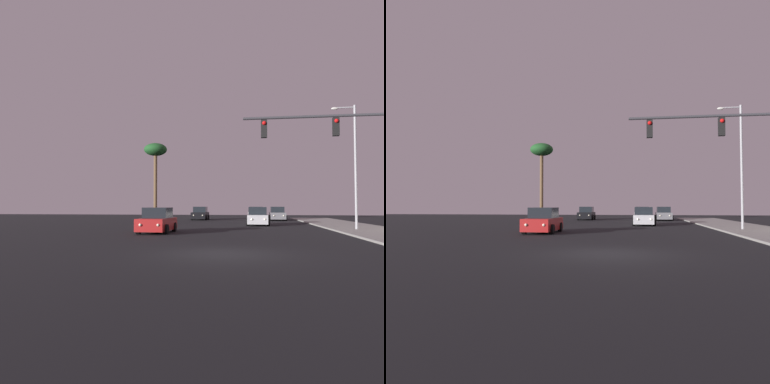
{
  "view_description": "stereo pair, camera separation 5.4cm",
  "coord_description": "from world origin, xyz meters",
  "views": [
    {
      "loc": [
        0.86,
        -14.09,
        1.79
      ],
      "look_at": [
        -3.51,
        15.98,
        2.92
      ],
      "focal_mm": 35.0,
      "sensor_mm": 36.0,
      "label": 1
    },
    {
      "loc": [
        0.91,
        -14.08,
        1.79
      ],
      "look_at": [
        -3.51,
        15.98,
        2.92
      ],
      "focal_mm": 35.0,
      "sensor_mm": 36.0,
      "label": 2
    }
  ],
  "objects": [
    {
      "name": "car_red",
      "position": [
        -5.0,
        10.2,
        0.76
      ],
      "size": [
        2.04,
        4.34,
        1.68
      ],
      "rotation": [
        0.0,
        0.0,
        3.11
      ],
      "color": "maroon",
      "rests_on": "ground"
    },
    {
      "name": "street_lamp",
      "position": [
        8.58,
        14.26,
        5.12
      ],
      "size": [
        1.74,
        0.24,
        9.0
      ],
      "color": "#99999E",
      "rests_on": "sidewalk_right"
    },
    {
      "name": "car_grey",
      "position": [
        4.65,
        33.16,
        0.76
      ],
      "size": [
        2.04,
        4.32,
        1.68
      ],
      "rotation": [
        0.0,
        0.0,
        3.13
      ],
      "color": "slate",
      "rests_on": "ground"
    },
    {
      "name": "car_silver",
      "position": [
        1.89,
        20.82,
        0.76
      ],
      "size": [
        2.04,
        4.33,
        1.68
      ],
      "rotation": [
        0.0,
        0.0,
        3.11
      ],
      "color": "#B7B7BC",
      "rests_on": "ground"
    },
    {
      "name": "palm_tree_mid",
      "position": [
        -8.54,
        24.0,
        7.26
      ],
      "size": [
        2.4,
        2.4,
        8.36
      ],
      "color": "brown",
      "rests_on": "ground"
    },
    {
      "name": "traffic_light_mast",
      "position": [
        5.68,
        4.94,
        4.71
      ],
      "size": [
        7.04,
        0.36,
        6.5
      ],
      "color": "#38383D",
      "rests_on": "sidewalk_right"
    },
    {
      "name": "car_white",
      "position": [
        2.02,
        33.16,
        0.76
      ],
      "size": [
        2.04,
        4.33,
        1.68
      ],
      "rotation": [
        0.0,
        0.0,
        3.17
      ],
      "color": "silver",
      "rests_on": "ground"
    },
    {
      "name": "ground_plane",
      "position": [
        0.0,
        0.0,
        0.0
      ],
      "size": [
        120.0,
        120.0,
        0.0
      ],
      "primitive_type": "plane",
      "color": "black"
    },
    {
      "name": "car_black",
      "position": [
        -4.97,
        33.47,
        0.76
      ],
      "size": [
        2.04,
        4.33,
        1.68
      ],
      "rotation": [
        0.0,
        0.0,
        3.12
      ],
      "color": "black",
      "rests_on": "ground"
    }
  ]
}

